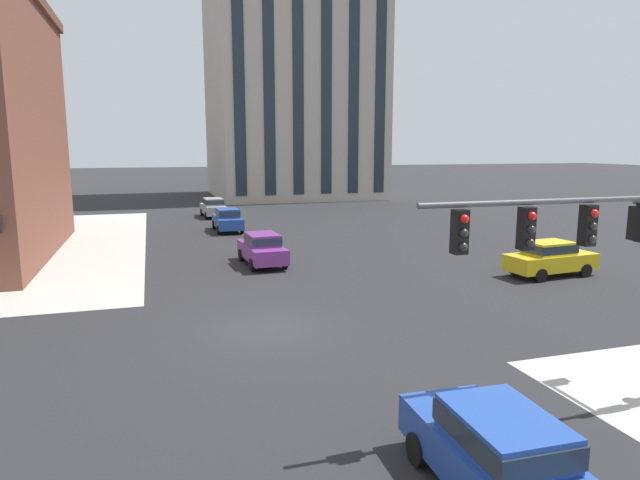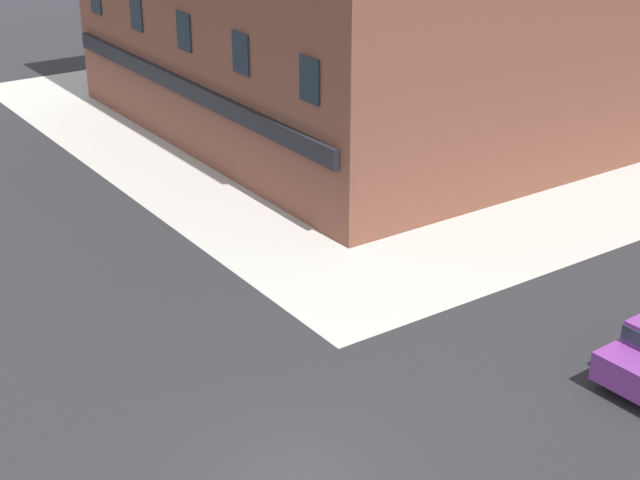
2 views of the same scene
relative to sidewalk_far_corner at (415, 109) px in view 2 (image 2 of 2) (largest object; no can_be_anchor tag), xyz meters
name	(u,v)px [view 2 (image 2 of 2)]	position (x,y,z in m)	size (l,w,h in m)	color
sidewalk_far_corner	(415,109)	(0.00, 0.00, 0.00)	(32.00, 32.00, 0.02)	#B7B2A8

